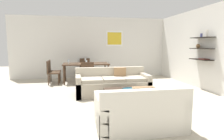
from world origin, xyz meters
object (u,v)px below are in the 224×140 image
at_px(loveseat_white, 139,112).
at_px(dining_chair_left_far, 53,70).
at_px(decorative_bowl, 130,90).
at_px(dining_chair_foot, 87,73).
at_px(wine_glass_left_near, 68,61).
at_px(coffee_table, 127,99).
at_px(dining_chair_head, 85,67).
at_px(dining_table, 86,65).
at_px(wine_glass_left_far, 69,60).
at_px(wine_glass_foot, 86,61).
at_px(sofa_beige, 112,85).
at_px(wine_glass_head, 85,60).
at_px(dining_chair_left_near, 51,71).

distance_m(loveseat_white, dining_chair_left_far, 5.08).
bearing_deg(decorative_bowl, dining_chair_foot, 109.15).
height_order(decorative_bowl, wine_glass_left_near, wine_glass_left_near).
height_order(loveseat_white, dining_chair_left_far, dining_chair_left_far).
bearing_deg(coffee_table, dining_chair_foot, 108.62).
distance_m(coffee_table, dining_chair_head, 4.21).
distance_m(decorative_bowl, wine_glass_left_near, 3.56).
xyz_separation_m(dining_table, wine_glass_left_far, (-0.67, 0.12, 0.19)).
xyz_separation_m(dining_chair_head, wine_glass_foot, (-0.00, -1.29, 0.36)).
height_order(dining_chair_head, dining_chair_left_far, same).
xyz_separation_m(sofa_beige, wine_glass_left_near, (-1.34, 1.94, 0.57)).
distance_m(loveseat_white, wine_glass_foot, 4.15).
bearing_deg(wine_glass_head, dining_chair_head, 90.00).
height_order(dining_table, wine_glass_left_far, wine_glass_left_far).
xyz_separation_m(sofa_beige, dining_chair_head, (-0.67, 2.94, 0.21)).
height_order(decorative_bowl, dining_table, dining_table).
bearing_deg(coffee_table, dining_chair_left_near, 124.61).
bearing_deg(dining_chair_foot, sofa_beige, -60.45).
bearing_deg(loveseat_white, dining_table, 98.79).
xyz_separation_m(loveseat_white, wine_glass_head, (-0.69, 4.87, 0.57)).
height_order(wine_glass_left_near, wine_glass_foot, wine_glass_left_near).
xyz_separation_m(dining_table, dining_chair_foot, (0.00, -0.88, -0.18)).
distance_m(dining_chair_head, dining_chair_left_far, 1.46).
distance_m(dining_chair_head, dining_chair_left_near, 1.69).
distance_m(dining_chair_head, wine_glass_foot, 1.34).
relative_size(wine_glass_head, wine_glass_foot, 1.07).
bearing_deg(wine_glass_head, coffee_table, -77.69).
bearing_deg(wine_glass_left_far, coffee_table, -66.49).
distance_m(loveseat_white, decorative_bowl, 1.17).
distance_m(dining_table, wine_glass_left_near, 0.70).
xyz_separation_m(sofa_beige, coffee_table, (0.13, -1.19, -0.10)).
relative_size(dining_chair_left_far, wine_glass_foot, 5.63).
relative_size(dining_chair_foot, dining_chair_left_far, 1.00).
relative_size(dining_chair_left_near, wine_glass_foot, 5.63).
height_order(wine_glass_left_near, wine_glass_head, wine_glass_head).
relative_size(wine_glass_left_near, wine_glass_left_far, 0.95).
relative_size(sofa_beige, dining_chair_foot, 2.43).
xyz_separation_m(sofa_beige, wine_glass_left_far, (-1.34, 2.18, 0.58)).
distance_m(dining_chair_foot, dining_chair_left_far, 1.69).
relative_size(dining_table, dining_chair_foot, 2.02).
bearing_deg(dining_table, sofa_beige, -71.98).
bearing_deg(coffee_table, wine_glass_left_near, 115.05).
bearing_deg(decorative_bowl, wine_glass_left_near, 115.31).
bearing_deg(dining_chair_head, wine_glass_head, -90.00).
xyz_separation_m(sofa_beige, wine_glass_foot, (-0.67, 1.65, 0.57)).
bearing_deg(decorative_bowl, wine_glass_left_far, 113.79).
relative_size(loveseat_white, wine_glass_left_near, 9.33).
height_order(decorative_bowl, dining_chair_left_near, dining_chair_left_near).
relative_size(dining_chair_foot, dining_chair_left_near, 1.00).
xyz_separation_m(dining_chair_foot, wine_glass_left_far, (-0.67, 0.99, 0.37)).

